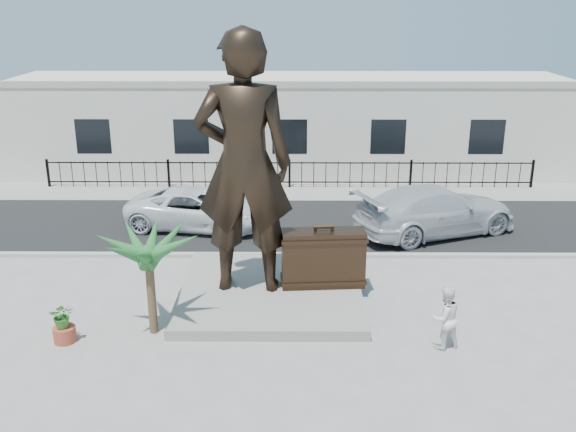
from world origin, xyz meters
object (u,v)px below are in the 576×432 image
tourist (445,318)px  car_white (198,209)px  suitcase (323,258)px  statue (244,164)px

tourist → car_white: size_ratio=0.31×
car_white → suitcase: bearing=-132.7°
statue → car_white: (-2.22, 5.82, -3.20)m
suitcase → car_white: (-4.43, 5.70, -0.39)m
tourist → car_white: bearing=-70.9°
suitcase → tourist: 4.14m
suitcase → tourist: (2.84, -3.00, -0.32)m
tourist → car_white: (-7.27, 8.70, -0.08)m
statue → car_white: 7.00m
tourist → car_white: 11.33m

